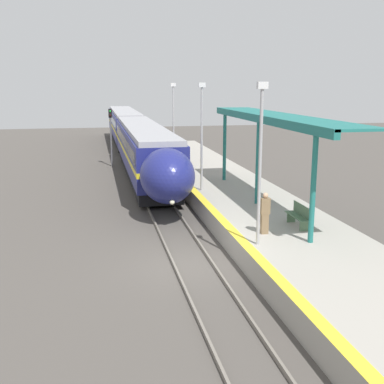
% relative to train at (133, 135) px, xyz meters
% --- Properties ---
extents(ground_plane, '(120.00, 120.00, 0.00)m').
position_rel_train_xyz_m(ground_plane, '(0.00, -26.44, -2.17)').
color(ground_plane, '#4C4742').
extents(rail_left, '(0.08, 90.00, 0.15)m').
position_rel_train_xyz_m(rail_left, '(-0.72, -26.44, -2.10)').
color(rail_left, slate).
rests_on(rail_left, ground_plane).
extents(rail_right, '(0.08, 90.00, 0.15)m').
position_rel_train_xyz_m(rail_right, '(0.72, -26.44, -2.10)').
color(rail_right, slate).
rests_on(rail_right, ground_plane).
extents(train, '(2.80, 44.02, 3.78)m').
position_rel_train_xyz_m(train, '(0.00, 0.00, 0.00)').
color(train, black).
rests_on(train, ground_plane).
extents(platform_right, '(5.09, 64.00, 0.93)m').
position_rel_train_xyz_m(platform_right, '(4.18, -26.44, -1.71)').
color(platform_right, '#9E998E').
rests_on(platform_right, ground_plane).
extents(platform_bench, '(0.44, 1.72, 0.89)m').
position_rel_train_xyz_m(platform_bench, '(4.67, -25.32, -0.77)').
color(platform_bench, '#4C6B4C').
rests_on(platform_bench, platform_right).
extents(person_waiting, '(0.36, 0.22, 1.64)m').
position_rel_train_xyz_m(person_waiting, '(2.94, -25.97, -0.41)').
color(person_waiting, '#7F6647').
rests_on(person_waiting, platform_right).
extents(railway_signal, '(0.28, 0.28, 4.67)m').
position_rel_train_xyz_m(railway_signal, '(-2.07, -3.30, 0.67)').
color(railway_signal, '#59595E').
rests_on(railway_signal, ground_plane).
extents(lamppost_near, '(0.36, 0.20, 5.78)m').
position_rel_train_xyz_m(lamppost_near, '(2.26, -27.14, 2.03)').
color(lamppost_near, '#9E9EA3').
rests_on(lamppost_near, platform_right).
extents(lamppost_mid, '(0.36, 0.20, 5.78)m').
position_rel_train_xyz_m(lamppost_mid, '(2.26, -17.77, 2.03)').
color(lamppost_mid, '#9E9EA3').
rests_on(lamppost_mid, platform_right).
extents(lamppost_far, '(0.36, 0.20, 5.78)m').
position_rel_train_xyz_m(lamppost_far, '(2.26, -8.41, 2.03)').
color(lamppost_far, '#9E9EA3').
rests_on(lamppost_far, platform_right).
extents(station_canopy, '(2.02, 15.09, 4.29)m').
position_rel_train_xyz_m(station_canopy, '(4.81, -21.25, 2.72)').
color(station_canopy, '#1E6B66').
rests_on(station_canopy, platform_right).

